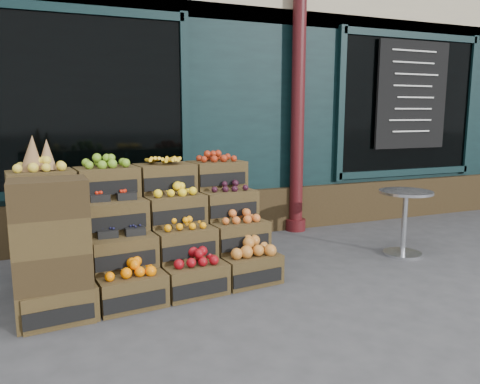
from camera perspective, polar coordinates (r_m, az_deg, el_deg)
name	(u,v)px	position (r m, az deg, el deg)	size (l,w,h in m)	color
ground	(289,293)	(4.42, 5.98, -12.19)	(60.00, 60.00, 0.00)	#3B3B3D
shop_facade	(159,71)	(8.97, -9.82, 14.35)	(12.00, 6.24, 4.80)	black
crate_display	(146,238)	(4.61, -11.41, -5.52)	(2.43, 1.38, 1.45)	#3F3119
spare_crates	(52,251)	(3.97, -21.94, -6.72)	(0.58, 0.41, 1.14)	#3F3119
bistro_table	(405,215)	(5.72, 19.43, -2.69)	(0.60, 0.60, 0.76)	silver
shopkeeper	(86,159)	(6.34, -18.23, 3.87)	(0.77, 0.51, 2.11)	#1B5F27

